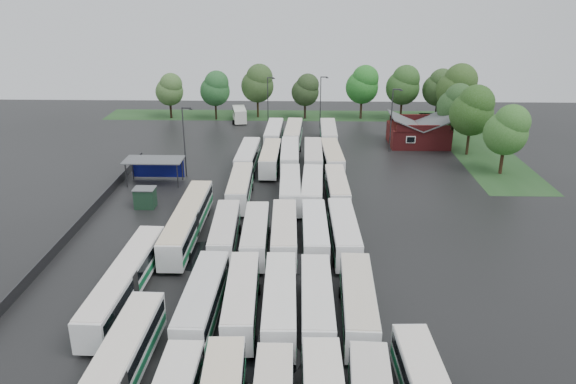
{
  "coord_description": "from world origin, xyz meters",
  "views": [
    {
      "loc": [
        3.74,
        -53.23,
        27.28
      ],
      "look_at": [
        2.0,
        12.0,
        2.5
      ],
      "focal_mm": 35.0,
      "sensor_mm": 36.0,
      "label": 1
    }
  ],
  "objects": [
    {
      "name": "ground",
      "position": [
        0.0,
        0.0,
        0.0
      ],
      "size": [
        160.0,
        160.0,
        0.0
      ],
      "primitive_type": "plane",
      "color": "black",
      "rests_on": "ground"
    },
    {
      "name": "brick_building",
      "position": [
        24.0,
        42.77,
        1.87
      ],
      "size": [
        10.07,
        8.6,
        5.39
      ],
      "color": "maroon",
      "rests_on": "ground"
    },
    {
      "name": "wash_shed",
      "position": [
        -17.2,
        22.02,
        2.99
      ],
      "size": [
        8.2,
        4.2,
        3.58
      ],
      "color": "#2D2D30",
      "rests_on": "ground"
    },
    {
      "name": "utility_hut",
      "position": [
        -16.2,
        12.6,
        1.32
      ],
      "size": [
        2.7,
        2.2,
        2.62
      ],
      "color": "black",
      "rests_on": "ground"
    },
    {
      "name": "grass_strip_north",
      "position": [
        2.0,
        64.8,
        0.01
      ],
      "size": [
        80.0,
        10.0,
        0.01
      ],
      "primitive_type": "cube",
      "color": "#1E411B",
      "rests_on": "ground"
    },
    {
      "name": "grass_strip_east",
      "position": [
        34.0,
        42.8,
        0.01
      ],
      "size": [
        10.0,
        50.0,
        0.01
      ],
      "primitive_type": "cube",
      "color": "#1E411B",
      "rests_on": "ground"
    },
    {
      "name": "west_fence",
      "position": [
        -22.2,
        8.0,
        0.6
      ],
      "size": [
        0.1,
        50.0,
        1.2
      ],
      "primitive_type": "cube",
      "color": "#2D2D30",
      "rests_on": "ground"
    },
    {
      "name": "bus_r1c0",
      "position": [
        -4.56,
        -12.49,
        1.94
      ],
      "size": [
        2.95,
        12.7,
        3.52
      ],
      "rotation": [
        0.0,
        0.0,
        -0.02
      ],
      "color": "white",
      "rests_on": "ground"
    },
    {
      "name": "bus_r1c1",
      "position": [
        -1.31,
        -12.06,
        1.86
      ],
      "size": [
        3.05,
        12.23,
        3.38
      ],
      "rotation": [
        0.0,
        0.0,
        0.04
      ],
      "color": "white",
      "rests_on": "ground"
    },
    {
      "name": "bus_r1c2",
      "position": [
        1.98,
        -12.57,
        1.94
      ],
      "size": [
        2.95,
        12.71,
        3.52
      ],
      "rotation": [
        0.0,
        0.0,
        0.02
      ],
      "color": "white",
      "rests_on": "ground"
    },
    {
      "name": "bus_r1c3",
      "position": [
        5.07,
        -12.58,
        1.89
      ],
      "size": [
        2.71,
        12.34,
        3.43
      ],
      "rotation": [
        0.0,
        0.0,
        0.01
      ],
      "color": "white",
      "rests_on": "ground"
    },
    {
      "name": "bus_r1c4",
      "position": [
        8.53,
        -12.5,
        1.93
      ],
      "size": [
        3.08,
        12.68,
        3.51
      ],
      "rotation": [
        0.0,
        0.0,
        -0.03
      ],
      "color": "white",
      "rests_on": "ground"
    },
    {
      "name": "bus_r2c0",
      "position": [
        -4.5,
        1.29,
        1.84
      ],
      "size": [
        3.06,
        12.13,
        3.35
      ],
      "rotation": [
        0.0,
        0.0,
        0.04
      ],
      "color": "white",
      "rests_on": "ground"
    },
    {
      "name": "bus_r2c1",
      "position": [
        -1.18,
        0.87,
        1.84
      ],
      "size": [
        2.87,
        12.06,
        3.34
      ],
      "rotation": [
        0.0,
        0.0,
        0.03
      ],
      "color": "white",
      "rests_on": "ground"
    },
    {
      "name": "bus_r2c2",
      "position": [
        1.88,
        1.16,
        1.9
      ],
      "size": [
        2.93,
        12.45,
        3.45
      ],
      "rotation": [
        0.0,
        0.0,
        0.02
      ],
      "color": "white",
      "rests_on": "ground"
    },
    {
      "name": "bus_r2c3",
      "position": [
        5.15,
        1.39,
        1.88
      ],
      "size": [
        2.81,
        12.34,
        3.42
      ],
      "rotation": [
        0.0,
        0.0,
        0.02
      ],
      "color": "white",
      "rests_on": "ground"
    },
    {
      "name": "bus_r2c4",
      "position": [
        8.26,
        1.4,
        1.94
      ],
      "size": [
        2.99,
        12.75,
        3.53
      ],
      "rotation": [
        0.0,
        0.0,
        0.02
      ],
      "color": "white",
      "rests_on": "ground"
    },
    {
      "name": "bus_r3c0",
      "position": [
        -4.33,
        15.06,
        1.91
      ],
      "size": [
        2.94,
        12.53,
        3.47
      ],
      "rotation": [
        0.0,
        0.0,
        0.02
      ],
      "color": "white",
      "rests_on": "ground"
    },
    {
      "name": "bus_r3c2",
      "position": [
        2.2,
        14.64,
        1.89
      ],
      "size": [
        2.89,
        12.4,
        3.44
      ],
      "rotation": [
        0.0,
        0.0,
        0.02
      ],
      "color": "white",
      "rests_on": "ground"
    },
    {
      "name": "bus_r3c3",
      "position": [
        5.06,
        14.64,
        1.88
      ],
      "size": [
        3.01,
        12.33,
        3.41
      ],
      "rotation": [
        0.0,
        0.0,
        -0.03
      ],
      "color": "white",
      "rests_on": "ground"
    },
    {
      "name": "bus_r3c4",
      "position": [
        8.29,
        15.09,
        1.84
      ],
      "size": [
        2.8,
        12.05,
        3.34
      ],
      "rotation": [
        0.0,
        0.0,
        0.02
      ],
      "color": "white",
      "rests_on": "ground"
    },
    {
      "name": "bus_r4c0",
      "position": [
        -4.57,
        28.18,
        1.93
      ],
      "size": [
        2.98,
        12.65,
        3.5
      ],
      "rotation": [
        0.0,
        0.0,
        -0.02
      ],
      "color": "white",
      "rests_on": "ground"
    },
    {
      "name": "bus_r4c1",
      "position": [
        -1.11,
        28.06,
        1.87
      ],
      "size": [
        2.82,
        12.29,
        3.41
      ],
      "rotation": [
        0.0,
        0.0,
        -0.02
      ],
      "color": "white",
      "rests_on": "ground"
    },
    {
      "name": "bus_r4c2",
      "position": [
        1.82,
        28.68,
        1.93
      ],
      "size": [
        2.87,
        12.64,
        3.51
      ],
      "rotation": [
        0.0,
        0.0,
        0.01
      ],
      "color": "white",
      "rests_on": "ground"
    },
    {
      "name": "bus_r4c3",
      "position": [
        5.39,
        28.34,
        1.93
      ],
      "size": [
        2.74,
        12.65,
        3.52
      ],
      "rotation": [
        0.0,
        0.0,
        -0.0
      ],
      "color": "white",
      "rests_on": "ground"
    },
    {
      "name": "bus_r4c4",
      "position": [
        8.24,
        28.16,
        1.93
      ],
      "size": [
        3.26,
        12.71,
        3.51
      ],
      "rotation": [
        0.0,
        0.0,
        0.05
      ],
      "color": "white",
      "rests_on": "ground"
    },
    {
      "name": "bus_r5c1",
      "position": [
        -1.26,
        41.9,
        1.91
      ],
      "size": [
        2.92,
        12.51,
        3.47
      ],
      "rotation": [
        0.0,
        0.0,
        -0.02
      ],
      "color": "white",
      "rests_on": "ground"
    },
    {
      "name": "bus_r5c2",
      "position": [
        2.14,
        41.87,
        1.93
      ],
      "size": [
        3.16,
        12.71,
        3.51
      ],
      "rotation": [
        0.0,
        0.0,
        -0.04
      ],
      "color": "white",
      "rests_on": "ground"
    },
    {
      "name": "bus_r5c4",
      "position": [
        8.25,
        41.87,
        1.93
      ],
      "size": [
        2.8,
        12.61,
        3.5
      ],
      "rotation": [
        0.0,
        0.0,
        -0.01
      ],
      "color": "white",
      "rests_on": "ground"
    },
    {
      "name": "artic_bus_west_a",
      "position": [
        -8.99,
        -22.92,
        1.92
      ],
      "size": [
        3.1,
        18.75,
        3.47
      ],
      "rotation": [
        0.0,
        0.0,
        -0.02
      ],
      "color": "white",
      "rests_on": "ground"
    },
    {
      "name": "artic_bus_west_b",
      "position": [
        -9.05,
        4.08,
        1.94
      ],
      "size": [
        2.76,
        18.82,
        3.49
      ],
      "rotation": [
        0.0,
        0.0,
        -0.0
      ],
      "color": "white",
      "rests_on": "ground"
    },
    {
      "name": "artic_bus_west_c",
      "position": [
        -12.13,
        -9.21,
        1.85
      ],
      "size": [
        3.07,
        18.04,
        3.33
      ],
      "rotation": [
        0.0,
        0.0,
        -0.03
      ],
      "color": "white",
      "rests_on": "ground"
    },
    {
      "name": "minibus",
      "position": [
        -9.15,
        58.92,
        1.58
      ],
      "size": [
        3.54,
        6.84,
        2.85
      ],
      "rotation": [
        0.0,
        0.0,
        0.18
      ],
      "color": "white",
      "rests_on": "ground"
    },
    {
      "name": "tree_north_0",
      "position": [
        -23.7,
        61.68,
        6.08
      ],
      "size": [
        5.71,
        5.71,
        9.45
      ],
      "color": "black",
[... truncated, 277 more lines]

